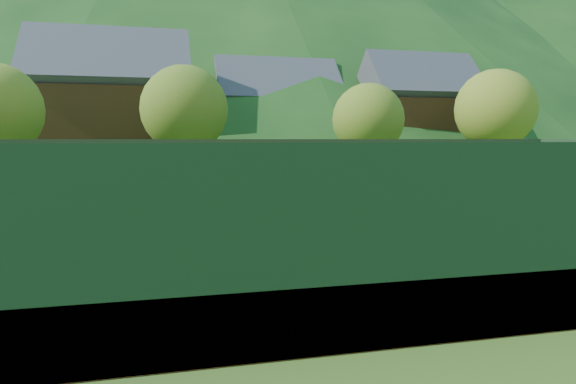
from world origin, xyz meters
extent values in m
plane|color=#325219|center=(0.00, 0.00, 0.00)|extent=(400.00, 400.00, 0.00)
cube|color=#B04A1C|center=(0.00, 0.00, 0.01)|extent=(40.00, 24.00, 0.02)
cone|color=black|center=(90.00, 150.00, 47.50)|extent=(260.00, 260.00, 95.00)
imported|color=blue|center=(-3.67, -1.78, 0.93)|extent=(0.78, 0.66, 1.81)
imported|color=#DC5013|center=(3.98, 2.71, 0.73)|extent=(0.79, 0.68, 1.42)
imported|color=#E75B14|center=(4.64, 1.36, 0.73)|extent=(0.90, 0.55, 1.43)
imported|color=orange|center=(5.06, 2.69, 0.71)|extent=(0.69, 0.45, 1.39)
imported|color=#DE5A13|center=(6.88, 1.87, 0.83)|extent=(1.14, 0.79, 1.62)
sphere|color=#B9E125|center=(-3.01, -7.46, 0.05)|extent=(0.07, 0.07, 0.07)
sphere|color=#B9E125|center=(-3.36, -9.44, 0.05)|extent=(0.07, 0.07, 0.07)
sphere|color=#B9E125|center=(-4.98, -2.03, 0.05)|extent=(0.07, 0.07, 0.07)
sphere|color=#B9E125|center=(-4.40, -1.53, 0.05)|extent=(0.07, 0.07, 0.07)
sphere|color=#B9E125|center=(-8.37, -2.39, 0.05)|extent=(0.07, 0.07, 0.07)
sphere|color=#B9E125|center=(-9.22, -4.88, 0.05)|extent=(0.07, 0.07, 0.07)
sphere|color=#B9E125|center=(0.17, -2.91, 0.05)|extent=(0.07, 0.07, 0.07)
sphere|color=#B9E125|center=(-0.23, -6.82, 0.05)|extent=(0.07, 0.07, 0.07)
sphere|color=#B9E125|center=(-7.77, -7.40, 0.05)|extent=(0.07, 0.07, 0.07)
sphere|color=#B9E125|center=(-0.47, -7.33, 0.05)|extent=(0.07, 0.07, 0.07)
sphere|color=#B9E125|center=(-4.18, -8.74, 0.05)|extent=(0.07, 0.07, 0.07)
sphere|color=#B9E125|center=(2.33, -8.42, 0.05)|extent=(0.07, 0.07, 0.07)
sphere|color=#B9E125|center=(-0.25, -2.28, 0.05)|extent=(0.07, 0.07, 0.07)
sphere|color=#B9E125|center=(-6.85, -3.91, 0.05)|extent=(0.07, 0.07, 0.07)
sphere|color=#B9E125|center=(-3.82, -9.27, 0.05)|extent=(0.07, 0.07, 0.07)
sphere|color=#B9E125|center=(-8.52, -6.59, 0.05)|extent=(0.07, 0.07, 0.07)
sphere|color=#B9E125|center=(0.95, -2.37, 0.05)|extent=(0.07, 0.07, 0.07)
sphere|color=#B9E125|center=(-9.00, -4.73, 0.05)|extent=(0.07, 0.07, 0.07)
sphere|color=#B9E125|center=(-8.98, -4.35, 0.05)|extent=(0.07, 0.07, 0.07)
sphere|color=#B9E125|center=(-5.79, -5.31, 0.05)|extent=(0.07, 0.07, 0.07)
sphere|color=#B9E125|center=(2.67, -4.58, 0.05)|extent=(0.07, 0.07, 0.07)
cube|color=white|center=(11.88, 0.00, 0.02)|extent=(0.06, 10.97, 0.00)
cube|color=white|center=(0.00, -5.49, 0.02)|extent=(23.77, 0.06, 0.00)
cube|color=silver|center=(0.00, 5.49, 0.02)|extent=(23.77, 0.06, 0.00)
cube|color=white|center=(0.00, -4.12, 0.02)|extent=(23.77, 0.06, 0.00)
cube|color=white|center=(0.00, 4.12, 0.02)|extent=(23.77, 0.06, 0.00)
cube|color=silver|center=(-6.40, 0.00, 0.02)|extent=(0.06, 8.23, 0.00)
cube|color=silver|center=(6.40, 0.00, 0.02)|extent=(0.06, 8.23, 0.00)
cube|color=white|center=(0.00, 0.00, 0.02)|extent=(12.80, 0.06, 0.00)
cube|color=white|center=(0.00, 0.00, 0.02)|extent=(0.06, 10.97, 0.00)
cube|color=black|center=(0.00, 0.00, 0.47)|extent=(0.03, 11.97, 0.90)
cube|color=white|center=(0.00, 0.00, 0.94)|extent=(0.05, 11.97, 0.06)
cylinder|color=black|center=(0.00, -5.99, 0.57)|extent=(0.10, 0.10, 1.10)
cylinder|color=black|center=(0.00, 5.99, 0.57)|extent=(0.10, 0.10, 1.10)
cube|color=black|center=(0.00, 12.00, 1.52)|extent=(40.00, 0.05, 3.00)
cube|color=#1A5E2B|center=(0.00, 12.00, 0.52)|extent=(40.40, 0.05, 1.00)
cube|color=black|center=(0.00, -12.00, 1.52)|extent=(40.00, 0.05, 3.00)
cube|color=#185423|center=(0.00, -12.00, 0.52)|extent=(40.40, 0.05, 1.00)
cylinder|color=black|center=(-6.02, -5.16, 0.30)|extent=(0.02, 0.02, 0.55)
cylinder|color=black|center=(-5.47, -5.16, 0.30)|extent=(0.02, 0.02, 0.55)
cylinder|color=black|center=(-6.02, -4.61, 0.30)|extent=(0.02, 0.02, 0.55)
cylinder|color=black|center=(-5.47, -4.61, 0.30)|extent=(0.02, 0.02, 0.55)
cube|color=black|center=(-5.75, -4.89, 0.57)|extent=(0.55, 0.55, 0.02)
cube|color=black|center=(-5.75, -5.16, 0.80)|extent=(0.55, 0.02, 0.45)
cube|color=black|center=(-5.75, -4.61, 0.80)|extent=(0.55, 0.02, 0.45)
cube|color=black|center=(-6.02, -4.89, 0.80)|extent=(0.02, 0.55, 0.45)
cube|color=black|center=(-5.47, -4.89, 0.80)|extent=(0.02, 0.55, 0.45)
sphere|color=#CCE526|center=(-5.95, -5.09, 0.99)|extent=(0.07, 0.07, 0.07)
sphere|color=#CCE526|center=(-5.95, -4.95, 0.99)|extent=(0.07, 0.07, 0.07)
sphere|color=#CCE526|center=(-5.95, -4.82, 0.99)|extent=(0.07, 0.07, 0.07)
sphere|color=#CCE526|center=(-5.95, -4.68, 0.99)|extent=(0.07, 0.07, 0.07)
sphere|color=#CCE526|center=(-5.82, -5.09, 0.99)|extent=(0.07, 0.07, 0.07)
sphere|color=#CCE526|center=(-5.82, -4.95, 0.99)|extent=(0.07, 0.07, 0.07)
sphere|color=#CCE526|center=(-5.82, -4.82, 0.99)|extent=(0.07, 0.07, 0.07)
sphere|color=#CCE526|center=(-5.82, -4.68, 0.99)|extent=(0.07, 0.07, 0.07)
sphere|color=#CCE526|center=(-5.68, -5.09, 0.99)|extent=(0.07, 0.07, 0.07)
sphere|color=#CCE526|center=(-5.68, -4.95, 0.99)|extent=(0.07, 0.07, 0.07)
sphere|color=#CCE526|center=(-5.68, -4.82, 0.99)|extent=(0.07, 0.07, 0.07)
sphere|color=#CCE526|center=(-5.68, -4.68, 0.99)|extent=(0.07, 0.07, 0.07)
sphere|color=#CCE526|center=(-5.54, -5.09, 0.99)|extent=(0.07, 0.07, 0.07)
sphere|color=#CCE526|center=(-5.54, -4.95, 0.99)|extent=(0.07, 0.07, 0.07)
sphere|color=#CCE526|center=(-5.54, -4.82, 0.99)|extent=(0.07, 0.07, 0.07)
sphere|color=#CCE526|center=(-5.54, -4.68, 0.99)|extent=(0.07, 0.07, 0.07)
cube|color=beige|center=(-10.00, 30.00, 1.44)|extent=(12.00, 9.00, 2.88)
cube|color=#37200F|center=(-10.00, 30.00, 5.12)|extent=(12.24, 9.18, 4.48)
cube|color=#43434B|center=(-10.00, 30.00, 7.96)|extent=(13.80, 9.93, 9.93)
cube|color=beige|center=(6.00, 34.00, 1.26)|extent=(11.00, 8.00, 2.52)
cube|color=#3B1F10|center=(6.00, 34.00, 4.48)|extent=(11.22, 8.16, 3.92)
cube|color=#424249|center=(6.00, 34.00, 7.04)|extent=(12.65, 8.82, 8.82)
cube|color=beige|center=(20.00, 30.00, 1.35)|extent=(10.00, 8.00, 2.70)
cube|color=#371F0F|center=(20.00, 30.00, 4.80)|extent=(10.20, 8.16, 4.20)
cube|color=#3E3E45|center=(20.00, 30.00, 7.50)|extent=(11.50, 8.82, 8.82)
cylinder|color=#3C2518|center=(-4.00, 20.00, 1.44)|extent=(0.36, 0.36, 2.88)
sphere|color=#416B1C|center=(-4.00, 20.00, 5.20)|extent=(6.40, 6.40, 6.40)
cylinder|color=#402919|center=(10.00, 19.00, 1.26)|extent=(0.36, 0.36, 2.52)
sphere|color=#46701D|center=(10.00, 19.00, 4.55)|extent=(5.60, 5.60, 5.60)
cylinder|color=#402819|center=(22.00, 20.00, 1.53)|extent=(0.36, 0.36, 3.06)
sphere|color=#567A20|center=(22.00, 20.00, 5.53)|extent=(6.80, 6.80, 6.80)
camera|label=1|loc=(-5.72, -18.65, 3.08)|focal=32.00mm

